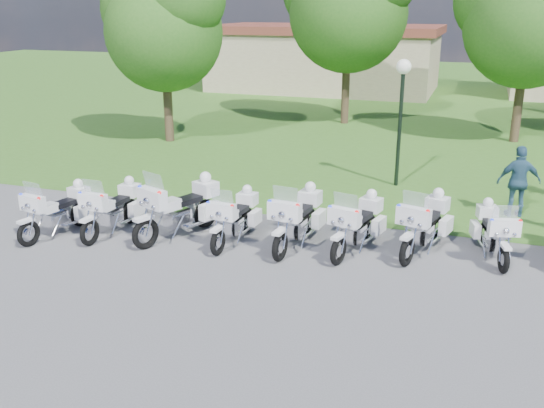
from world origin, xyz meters
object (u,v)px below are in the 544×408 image
(lamp_post, at_px, (402,91))
(motorcycle_4, at_px, (298,217))
(motorcycle_6, at_px, (425,223))
(motorcycle_0, at_px, (58,210))
(motorcycle_3, at_px, (235,217))
(motorcycle_1, at_px, (114,207))
(motorcycle_5, at_px, (358,223))
(motorcycle_2, at_px, (181,207))
(motorcycle_7, at_px, (494,231))
(bystander_c, at_px, (519,182))

(lamp_post, bearing_deg, motorcycle_4, -104.53)
(motorcycle_6, bearing_deg, motorcycle_0, 26.98)
(motorcycle_3, bearing_deg, motorcycle_6, -165.60)
(motorcycle_1, xyz_separation_m, motorcycle_3, (3.08, 0.41, -0.02))
(motorcycle_5, bearing_deg, motorcycle_3, 20.82)
(motorcycle_2, distance_m, lamp_post, 7.78)
(motorcycle_6, bearing_deg, motorcycle_4, 27.05)
(motorcycle_3, bearing_deg, motorcycle_7, -166.57)
(bystander_c, bearing_deg, lamp_post, -43.35)
(motorcycle_2, height_order, lamp_post, lamp_post)
(motorcycle_3, distance_m, motorcycle_6, 4.39)
(motorcycle_1, height_order, motorcycle_4, motorcycle_4)
(motorcycle_3, relative_size, lamp_post, 0.57)
(motorcycle_0, height_order, motorcycle_1, motorcycle_1)
(motorcycle_0, relative_size, motorcycle_7, 1.06)
(motorcycle_2, xyz_separation_m, motorcycle_6, (5.68, 0.95, -0.06))
(motorcycle_1, bearing_deg, motorcycle_4, -168.41)
(motorcycle_0, bearing_deg, motorcycle_7, -158.46)
(lamp_post, bearing_deg, motorcycle_7, -60.15)
(motorcycle_2, relative_size, bystander_c, 1.31)
(motorcycle_3, height_order, motorcycle_4, motorcycle_4)
(motorcycle_1, xyz_separation_m, motorcycle_5, (5.93, 0.80, 0.01))
(motorcycle_2, relative_size, motorcycle_7, 1.20)
(motorcycle_0, height_order, motorcycle_3, motorcycle_0)
(motorcycle_0, xyz_separation_m, motorcycle_4, (5.75, 1.21, 0.06))
(motorcycle_0, relative_size, motorcycle_6, 0.94)
(bystander_c, bearing_deg, motorcycle_4, 23.60)
(motorcycle_1, height_order, motorcycle_7, motorcycle_1)
(motorcycle_5, distance_m, motorcycle_6, 1.52)
(bystander_c, bearing_deg, motorcycle_5, 31.86)
(motorcycle_2, bearing_deg, motorcycle_7, -149.04)
(motorcycle_7, bearing_deg, motorcycle_6, -7.44)
(motorcycle_2, xyz_separation_m, lamp_post, (4.33, 6.07, 2.20))
(motorcycle_0, bearing_deg, motorcycle_2, -153.15)
(bystander_c, bearing_deg, motorcycle_3, 18.14)
(motorcycle_1, bearing_deg, motorcycle_7, -167.33)
(motorcycle_2, relative_size, lamp_post, 0.65)
(motorcycle_7, bearing_deg, motorcycle_0, -3.50)
(motorcycle_3, distance_m, lamp_post, 7.06)
(motorcycle_2, bearing_deg, motorcycle_6, -148.59)
(motorcycle_2, bearing_deg, lamp_post, -103.55)
(motorcycle_6, distance_m, lamp_post, 5.76)
(motorcycle_3, distance_m, motorcycle_7, 5.88)
(motorcycle_0, relative_size, motorcycle_1, 0.97)
(motorcycle_0, bearing_deg, bystander_c, -144.30)
(motorcycle_1, relative_size, motorcycle_7, 1.10)
(motorcycle_1, height_order, motorcycle_6, motorcycle_6)
(motorcycle_2, distance_m, bystander_c, 8.81)
(motorcycle_1, distance_m, motorcycle_6, 7.49)
(motorcycle_2, bearing_deg, motorcycle_1, 32.17)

